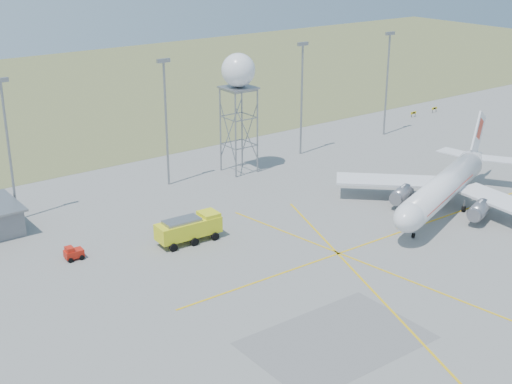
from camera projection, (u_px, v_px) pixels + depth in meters
grass_strip at (54, 96)px, 177.59m from camera, size 400.00×120.00×0.03m
mast_a at (8, 139)px, 98.16m from camera, size 2.20×0.50×20.50m
mast_b at (166, 112)px, 112.14m from camera, size 2.20×0.50×20.50m
mast_c at (302, 90)px, 127.80m from camera, size 2.20×0.50×20.50m
mast_d at (387, 75)px, 140.10m from camera, size 2.20×0.50×20.50m
taxi_sign_near at (414, 113)px, 157.23m from camera, size 1.60×0.17×1.20m
taxi_sign_far at (434, 109)px, 161.15m from camera, size 1.60×0.17×1.20m
airliner_main at (444, 187)px, 104.17m from camera, size 34.27×32.19×12.03m
radar_tower at (239, 107)px, 118.65m from camera, size 5.60×5.60×20.26m
fire_truck at (190, 229)px, 94.70m from camera, size 8.95×3.82×3.54m
baggage_tug at (74, 254)px, 89.89m from camera, size 2.37×1.94×1.78m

